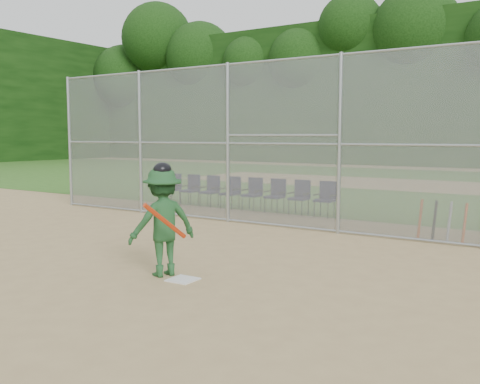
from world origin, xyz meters
The scene contains 16 objects.
ground centered at (0.00, 0.00, 0.00)m, with size 100.00×100.00×0.00m, color tan.
grass_strip centered at (0.00, 18.00, 0.01)m, with size 100.00×100.00×0.00m, color #2E5C1B.
dirt_patch_far centered at (0.00, 18.00, 0.01)m, with size 24.00×24.00×0.00m, color tan.
backstop_fence centered at (0.00, 5.00, 2.07)m, with size 16.09×0.09×4.00m.
treeline centered at (0.00, 20.00, 5.50)m, with size 81.00×60.00×11.00m.
home_plate centered at (0.57, 0.04, 0.01)m, with size 0.40×0.40×0.02m, color silver.
batter_at_plate centered at (0.13, 0.10, 0.86)m, with size 1.06×1.37×1.78m.
spare_bats centered at (3.13, 5.47, 0.41)m, with size 0.96×0.39×0.83m.
chair_0 centered at (-5.66, 7.07, 0.48)m, with size 0.54×0.52×0.96m, color #100F37, non-canonical shape.
chair_1 centered at (-4.89, 7.07, 0.48)m, with size 0.54×0.52×0.96m, color #100F37, non-canonical shape.
chair_2 centered at (-4.12, 7.07, 0.48)m, with size 0.54×0.52×0.96m, color #100F37, non-canonical shape.
chair_3 centered at (-3.35, 7.07, 0.48)m, with size 0.54×0.52×0.96m, color #100F37, non-canonical shape.
chair_4 centered at (-2.58, 7.07, 0.48)m, with size 0.54×0.52×0.96m, color #100F37, non-canonical shape.
chair_5 centered at (-1.81, 7.07, 0.48)m, with size 0.54×0.52×0.96m, color #100F37, non-canonical shape.
chair_6 centered at (-1.04, 7.07, 0.48)m, with size 0.54×0.52×0.96m, color #100F37, non-canonical shape.
chair_7 centered at (-0.27, 7.07, 0.48)m, with size 0.54×0.52×0.96m, color #100F37, non-canonical shape.
Camera 1 is at (5.63, -6.13, 2.18)m, focal length 40.00 mm.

